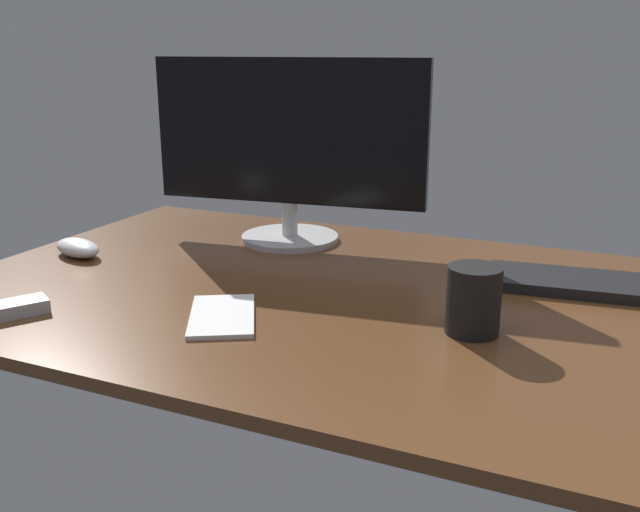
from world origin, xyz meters
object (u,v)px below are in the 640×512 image
(coffee_mug, at_px, (473,300))
(computer_mouse, at_px, (78,248))
(keyboard, at_px, (616,287))
(notepad, at_px, (222,316))
(monitor, at_px, (289,144))

(coffee_mug, bearing_deg, computer_mouse, 175.09)
(keyboard, relative_size, notepad, 2.48)
(computer_mouse, bearing_deg, notepad, -2.62)
(coffee_mug, bearing_deg, notepad, -164.59)
(coffee_mug, distance_m, notepad, 0.37)
(computer_mouse, distance_m, notepad, 0.46)
(notepad, bearing_deg, computer_mouse, 158.96)
(monitor, bearing_deg, notepad, -83.92)
(monitor, xyz_separation_m, coffee_mug, (0.46, -0.34, -0.15))
(notepad, bearing_deg, monitor, 103.39)
(keyboard, bearing_deg, computer_mouse, -174.18)
(coffee_mug, relative_size, notepad, 0.59)
(computer_mouse, distance_m, coffee_mug, 0.79)
(keyboard, distance_m, computer_mouse, 0.98)
(monitor, height_order, computer_mouse, monitor)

